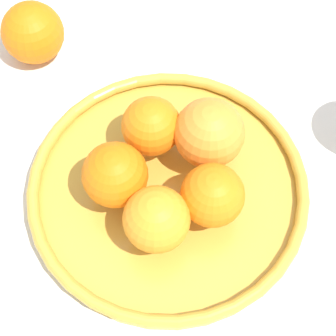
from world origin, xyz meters
name	(u,v)px	position (x,y,z in m)	size (l,w,h in m)	color
ground_plane	(168,195)	(0.00, 0.00, 0.00)	(4.00, 4.00, 0.00)	silver
fruit_bowl	(168,189)	(0.00, 0.00, 0.01)	(0.31, 0.31, 0.03)	gold
orange_pile	(171,166)	(0.00, 0.00, 0.06)	(0.17, 0.18, 0.08)	orange
stray_orange	(33,33)	(0.26, 0.06, 0.04)	(0.08, 0.08, 0.08)	orange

